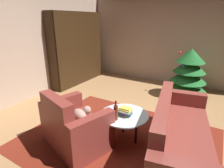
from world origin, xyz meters
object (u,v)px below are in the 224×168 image
(book_stack_on_table, at_px, (125,111))
(coffee_table, at_px, (124,116))
(armchair_red, at_px, (74,127))
(couch_red, at_px, (179,138))
(bottle_on_table, at_px, (116,112))
(decorated_tree, at_px, (189,73))
(bookshelf_unit, at_px, (80,48))

(book_stack_on_table, bearing_deg, coffee_table, 135.60)
(armchair_red, xyz_separation_m, couch_red, (1.43, 0.57, -0.02))
(coffee_table, distance_m, bottle_on_table, 0.27)
(decorated_tree, bearing_deg, book_stack_on_table, -101.85)
(bookshelf_unit, distance_m, coffee_table, 3.31)
(decorated_tree, bearing_deg, bottle_on_table, -102.31)
(bookshelf_unit, xyz_separation_m, bottle_on_table, (2.51, -2.23, -0.45))
(armchair_red, distance_m, book_stack_on_table, 0.82)
(armchair_red, height_order, couch_red, armchair_red)
(couch_red, height_order, book_stack_on_table, couch_red)
(armchair_red, height_order, coffee_table, armchair_red)
(armchair_red, relative_size, book_stack_on_table, 5.32)
(book_stack_on_table, relative_size, bottle_on_table, 0.72)
(armchair_red, bearing_deg, couch_red, 21.87)
(book_stack_on_table, height_order, decorated_tree, decorated_tree)
(armchair_red, xyz_separation_m, bottle_on_table, (0.56, 0.30, 0.28))
(book_stack_on_table, bearing_deg, armchair_red, -142.46)
(bookshelf_unit, bearing_deg, armchair_red, -52.37)
(couch_red, xyz_separation_m, bottle_on_table, (-0.87, -0.28, 0.29))
(armchair_red, relative_size, couch_red, 0.56)
(book_stack_on_table, bearing_deg, couch_red, 6.72)
(coffee_table, xyz_separation_m, decorated_tree, (0.54, 2.43, 0.19))
(bookshelf_unit, relative_size, bottle_on_table, 6.76)
(armchair_red, relative_size, coffee_table, 1.54)
(couch_red, relative_size, book_stack_on_table, 9.46)
(bottle_on_table, bearing_deg, armchair_red, -152.19)
(bottle_on_table, bearing_deg, book_stack_on_table, 71.63)
(bookshelf_unit, xyz_separation_m, coffee_table, (2.55, -2.03, -0.62))
(armchair_red, xyz_separation_m, decorated_tree, (1.14, 2.93, 0.30))
(book_stack_on_table, height_order, bottle_on_table, bottle_on_table)
(bookshelf_unit, distance_m, armchair_red, 3.28)
(bookshelf_unit, height_order, coffee_table, bookshelf_unit)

